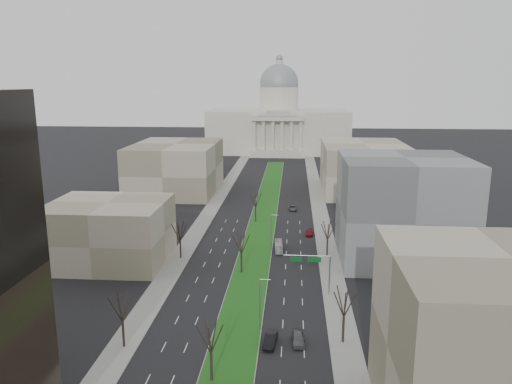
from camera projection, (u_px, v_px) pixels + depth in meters
The scene contains 25 objects.
ground at pixel (262, 222), 147.06m from camera, with size 600.00×600.00×0.00m, color black.
median at pixel (262, 223), 146.06m from camera, with size 8.00×222.03×0.20m.
sidewalk_left at pixel (186, 248), 124.02m from camera, with size 5.00×330.00×0.15m, color gray.
sidewalk_right at pixel (327, 252), 121.43m from camera, with size 5.00×330.00×0.15m, color gray.
capitol at pixel (279, 124), 289.01m from camera, with size 80.00×46.00×55.00m.
building_beige_left at pixel (109, 232), 113.91m from camera, with size 26.00×22.00×14.00m, color #9D967A.
building_tan_right at pixel (503, 350), 56.60m from camera, with size 26.00×24.00×22.00m, color gray.
building_grey_right at pixel (402, 209), 114.68m from camera, with size 28.00×26.00×24.00m, color slate.
building_far_left at pixel (176, 167), 186.59m from camera, with size 30.00×40.00×18.00m, color gray.
building_far_right at pixel (363, 168), 186.28m from camera, with size 30.00×40.00×18.00m, color #9D967A.
tree_left_mid at pixel (122, 306), 76.75m from camera, with size 5.40×5.40×9.72m.
tree_left_far at pixel (180, 231), 115.70m from camera, with size 5.28×5.28×9.50m.
tree_right_mid at pixel (344, 301), 78.07m from camera, with size 5.52×5.52×9.94m.
tree_right_far at pixel (328, 230), 117.12m from camera, with size 5.04×5.04×9.07m.
tree_median_a at pixel (211, 335), 67.85m from camera, with size 5.40×5.40×9.72m.
tree_median_b at pixel (241, 242), 106.76m from camera, with size 5.40×5.40×9.72m.
tree_median_c at pixel (256, 199), 145.68m from camera, with size 5.40×5.40×9.72m.
streetlamp_median_b at pixel (260, 304), 82.49m from camera, with size 1.90×0.20×9.16m.
streetlamp_median_c at pixel (271, 232), 121.41m from camera, with size 1.90×0.20×9.16m.
mast_arm_signs at pixel (316, 265), 96.11m from camera, with size 9.12×0.24×8.09m.
car_grey_near at pixel (298, 338), 79.20m from camera, with size 1.98×4.93×1.68m, color #52545A.
car_black at pixel (270, 340), 78.75m from camera, with size 1.80×5.17×1.70m, color black.
car_red at pixel (309, 233), 134.66m from camera, with size 1.93×4.75×1.38m, color maroon.
car_grey_far at pixel (293, 208), 160.65m from camera, with size 2.38×5.15×1.43m, color #48494F.
box_van at pixel (279, 246), 122.57m from camera, with size 1.79×7.66×2.13m, color silver.
Camera 1 is at (8.84, -21.26, 40.95)m, focal length 35.00 mm.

